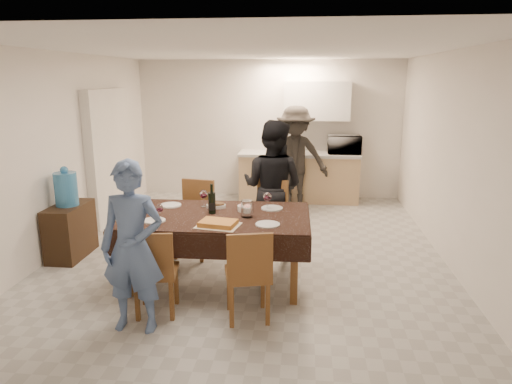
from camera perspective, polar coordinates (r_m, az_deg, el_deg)
floor at (r=6.22m, az=-0.75°, el=-7.25°), size 5.00×6.00×0.02m
ceiling at (r=5.80m, az=-0.84°, el=17.41°), size 5.00×6.00×0.02m
wall_back at (r=8.83m, az=1.59°, el=7.83°), size 5.00×0.02×2.60m
wall_front at (r=3.00m, az=-7.78°, el=-4.82°), size 5.00×0.02×2.60m
wall_left at (r=6.65m, az=-22.77°, el=4.66°), size 0.02×6.00×2.60m
wall_right at (r=6.10m, az=23.26°, el=3.85°), size 0.02×6.00×2.60m
stub_partition at (r=7.72m, az=-17.84°, el=4.37°), size 0.15×1.40×2.10m
kitchen_base_cabinet at (r=8.63m, az=5.35°, el=1.76°), size 2.20×0.60×0.86m
kitchen_worktop at (r=8.54m, az=5.42°, el=4.75°), size 2.24×0.64×0.05m
upper_cabinet at (r=8.58m, az=7.63°, el=11.21°), size 1.20×0.34×0.70m
dining_table at (r=5.06m, az=-5.05°, el=-3.24°), size 2.07×1.24×0.80m
chair_near_left at (r=4.49m, az=-12.78°, el=-8.84°), size 0.46×0.46×0.48m
chair_near_right at (r=4.28m, az=-1.19°, el=-9.33°), size 0.50×0.51×0.50m
chair_far_left at (r=5.82m, az=-8.12°, el=-2.71°), size 0.51×0.51×0.53m
chair_far_right at (r=5.66m, az=0.74°, el=-2.79°), size 0.64×0.67×0.55m
console at (r=6.37m, az=-22.18°, el=-4.53°), size 0.37×0.75×0.69m
water_jug at (r=6.22m, az=-22.66°, el=0.34°), size 0.28×0.28×0.42m
wine_bottle at (r=5.06m, az=-5.55°, el=-0.85°), size 0.08×0.08×0.33m
water_pitcher at (r=4.92m, az=-1.19°, el=-2.12°), size 0.12×0.12×0.18m
savoury_tart at (r=4.67m, az=-4.76°, el=-3.93°), size 0.47×0.39×0.05m
salad_bowl at (r=5.16m, az=-1.41°, el=-2.04°), size 0.17×0.17×0.06m
mushroom_dish at (r=5.32m, az=-5.01°, el=-1.76°), size 0.21×0.21×0.04m
wine_glass_a at (r=4.93m, az=-11.93°, el=-2.47°), size 0.08×0.08×0.17m
wine_glass_b at (r=5.18m, az=1.43°, el=-1.14°), size 0.09×0.09×0.21m
wine_glass_c at (r=5.34m, az=-6.57°, el=-0.78°), size 0.09×0.09×0.21m
plate_near_left at (r=4.92m, az=-12.62°, el=-3.50°), size 0.24×0.24×0.01m
plate_near_right at (r=4.68m, az=1.46°, el=-4.06°), size 0.25×0.25×0.01m
plate_far_left at (r=5.47m, az=-10.63°, el=-1.62°), size 0.25×0.25×0.01m
plate_far_right at (r=5.25m, az=2.01°, el=-2.03°), size 0.25×0.25×0.01m
microwave at (r=8.54m, az=10.99°, el=5.85°), size 0.60×0.41×0.33m
person_near at (r=4.25m, az=-15.19°, el=-6.72°), size 0.58×0.38×1.58m
person_far at (r=5.96m, az=2.07°, el=0.61°), size 1.02×0.91×1.75m
person_kitchen at (r=8.10m, az=4.92°, el=4.34°), size 1.16×0.67×1.80m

